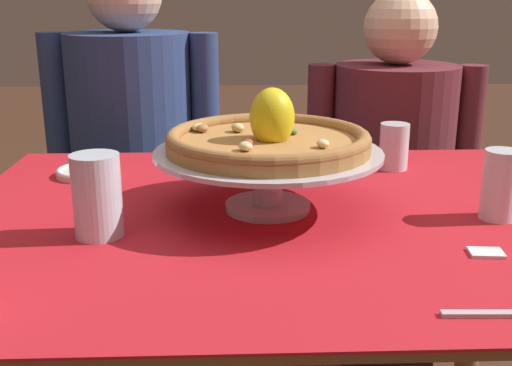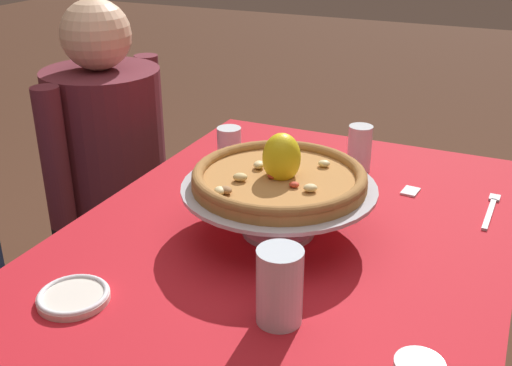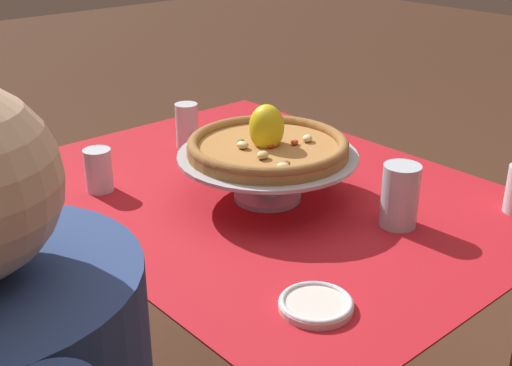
{
  "view_description": "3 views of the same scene",
  "coord_description": "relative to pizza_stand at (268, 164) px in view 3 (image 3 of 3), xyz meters",
  "views": [
    {
      "loc": [
        -0.1,
        -1.04,
        1.14
      ],
      "look_at": [
        -0.05,
        0.01,
        0.81
      ],
      "focal_mm": 43.72,
      "sensor_mm": 36.0,
      "label": 1
    },
    {
      "loc": [
        -1.09,
        -0.41,
        1.4
      ],
      "look_at": [
        0.02,
        0.09,
        0.84
      ],
      "focal_mm": 43.04,
      "sensor_mm": 36.0,
      "label": 2
    },
    {
      "loc": [
        -1.03,
        0.94,
        1.4
      ],
      "look_at": [
        -0.08,
        0.09,
        0.84
      ],
      "focal_mm": 46.24,
      "sensor_mm": 36.0,
      "label": 3
    }
  ],
  "objects": [
    {
      "name": "dinner_fork",
      "position": [
        0.29,
        -0.4,
        -0.08
      ],
      "size": [
        0.19,
        0.03,
        0.01
      ],
      "color": "#B7B7C1",
      "rests_on": "dining_table"
    },
    {
      "name": "pizza",
      "position": [
        0.0,
        -0.0,
        0.05
      ],
      "size": [
        0.36,
        0.36,
        0.11
      ],
      "color": "#AD753D",
      "rests_on": "pizza_stand"
    },
    {
      "name": "side_plate",
      "position": [
        -0.37,
        0.23,
        -0.07
      ],
      "size": [
        0.13,
        0.13,
        0.02
      ],
      "color": "silver",
      "rests_on": "dining_table"
    },
    {
      "name": "sugar_packet",
      "position": [
        0.31,
        -0.21,
        -0.08
      ],
      "size": [
        0.05,
        0.04,
        0.0
      ],
      "primitive_type": "cube",
      "rotation": [
        0.0,
        0.0,
        3.04
      ],
      "color": "white",
      "rests_on": "dining_table"
    },
    {
      "name": "water_glass_side_right",
      "position": [
        0.39,
        -0.06,
        -0.03
      ],
      "size": [
        0.06,
        0.06,
        0.12
      ],
      "color": "white",
      "rests_on": "dining_table"
    },
    {
      "name": "pizza_stand",
      "position": [
        0.0,
        0.0,
        0.0
      ],
      "size": [
        0.4,
        0.4,
        0.11
      ],
      "color": "#B7B7C1",
      "rests_on": "dining_table"
    },
    {
      "name": "dining_table",
      "position": [
        0.03,
        -0.02,
        -0.2
      ],
      "size": [
        1.19,
        0.9,
        0.76
      ],
      "color": "olive",
      "rests_on": "ground"
    },
    {
      "name": "water_glass_back_right",
      "position": [
        0.29,
        0.26,
        -0.04
      ],
      "size": [
        0.06,
        0.06,
        0.1
      ],
      "color": "white",
      "rests_on": "dining_table"
    },
    {
      "name": "water_glass_side_left",
      "position": [
        -0.28,
        -0.12,
        -0.02
      ],
      "size": [
        0.08,
        0.08,
        0.13
      ],
      "color": "silver",
      "rests_on": "dining_table"
    }
  ]
}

